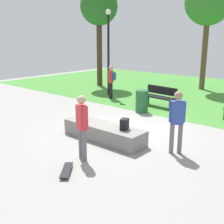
% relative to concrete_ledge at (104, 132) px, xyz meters
% --- Properties ---
extents(ground_plane, '(28.00, 28.00, 0.00)m').
position_rel_concrete_ledge_xyz_m(ground_plane, '(0.06, 1.08, -0.24)').
color(ground_plane, gray).
extents(grass_lawn, '(26.60, 11.65, 0.01)m').
position_rel_concrete_ledge_xyz_m(grass_lawn, '(0.06, 9.25, -0.24)').
color(grass_lawn, '#478C38').
rests_on(grass_lawn, ground_plane).
extents(concrete_ledge, '(2.75, 0.79, 0.48)m').
position_rel_concrete_ledge_xyz_m(concrete_ledge, '(0.00, 0.00, 0.00)').
color(concrete_ledge, gray).
rests_on(concrete_ledge, ground_plane).
extents(backpack_on_ledge, '(0.29, 0.33, 0.32)m').
position_rel_concrete_ledge_xyz_m(backpack_on_ledge, '(0.75, 0.07, 0.40)').
color(backpack_on_ledge, black).
rests_on(backpack_on_ledge, concrete_ledge).
extents(skater_performing_trick, '(0.41, 0.30, 1.69)m').
position_rel_concrete_ledge_xyz_m(skater_performing_trick, '(0.57, -1.41, 0.75)').
color(skater_performing_trick, slate).
rests_on(skater_performing_trick, ground_plane).
extents(skater_watching, '(0.38, 0.35, 1.71)m').
position_rel_concrete_ledge_xyz_m(skater_watching, '(2.17, 0.51, 0.76)').
color(skater_watching, slate).
rests_on(skater_watching, ground_plane).
extents(skateboard_by_ledge, '(0.67, 0.74, 0.08)m').
position_rel_concrete_ledge_xyz_m(skateboard_by_ledge, '(0.83, -2.18, -0.17)').
color(skateboard_by_ledge, black).
rests_on(skateboard_by_ledge, ground_plane).
extents(park_bench_near_lamppost, '(1.64, 0.61, 0.91)m').
position_rel_concrete_ledge_xyz_m(park_bench_near_lamppost, '(-0.99, 4.78, 0.24)').
color(park_bench_near_lamppost, black).
rests_on(park_bench_near_lamppost, ground_plane).
extents(tree_broad_elm, '(2.64, 2.64, 6.28)m').
position_rel_concrete_ledge_xyz_m(tree_broad_elm, '(-1.44, 10.24, 4.66)').
color(tree_broad_elm, brown).
rests_on(tree_broad_elm, grass_lawn).
extents(tree_slender_maple, '(2.27, 2.27, 5.97)m').
position_rel_concrete_ledge_xyz_m(tree_slender_maple, '(-6.97, 7.18, 4.49)').
color(tree_slender_maple, '#42301E').
rests_on(tree_slender_maple, grass_lawn).
extents(lamp_post, '(0.28, 0.28, 4.41)m').
position_rel_concrete_ledge_xyz_m(lamp_post, '(-4.56, 5.33, 2.43)').
color(lamp_post, black).
rests_on(lamp_post, ground_plane).
extents(trash_bin, '(0.52, 0.52, 0.93)m').
position_rel_concrete_ledge_xyz_m(trash_bin, '(-1.04, 3.47, 0.22)').
color(trash_bin, '#1E592D').
rests_on(trash_bin, ground_plane).
extents(pedestrian_with_backpack, '(0.43, 0.42, 1.67)m').
position_rel_concrete_ledge_xyz_m(pedestrian_with_backpack, '(-3.76, 4.65, 0.76)').
color(pedestrian_with_backpack, black).
rests_on(pedestrian_with_backpack, ground_plane).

